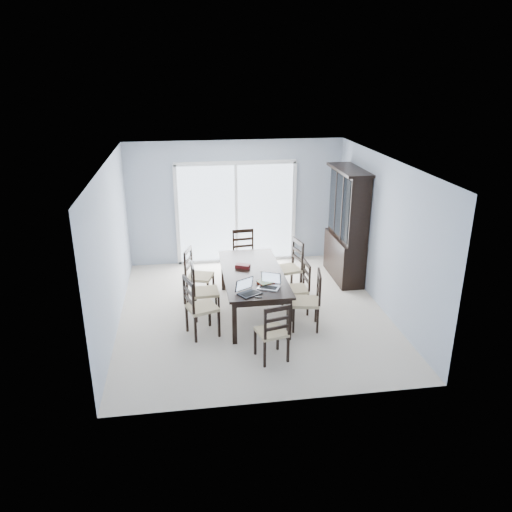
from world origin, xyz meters
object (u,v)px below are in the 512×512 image
object	(u,v)px
chair_left_near	(196,301)
game_box	(243,266)
chair_end_far	(244,250)
cell_phone	(259,297)
chair_right_near	(312,294)
laptop_dark	(250,291)
hot_tub	(210,223)
chair_left_far	(195,269)
chair_end_near	(274,327)
chair_right_mid	(301,282)
laptop_silver	(269,285)
chair_right_far	(292,261)
china_hutch	(347,226)
dining_table	(253,276)
chair_left_mid	(200,285)

from	to	relation	value
chair_left_near	game_box	bearing A→B (deg)	117.23
chair_end_far	cell_phone	xyz separation A→B (m)	(-0.09, -2.48, 0.15)
chair_right_near	laptop_dark	size ratio (longest dim) A/B	2.83
chair_left_near	hot_tub	distance (m)	4.35
chair_left_near	chair_left_far	bearing A→B (deg)	160.11
chair_right_near	chair_end_near	distance (m)	1.19
chair_right_mid	laptop_silver	size ratio (longest dim) A/B	2.66
hot_tub	chair_end_near	bearing A→B (deg)	-83.58
laptop_silver	chair_left_near	bearing A→B (deg)	-155.48
chair_right_far	china_hutch	bearing A→B (deg)	-78.36
chair_right_mid	chair_right_far	xyz separation A→B (m)	(0.02, 0.80, 0.07)
cell_phone	game_box	world-z (taller)	game_box
chair_left_far	chair_right_near	xyz separation A→B (m)	(1.81, -1.32, -0.00)
chair_left_near	laptop_silver	size ratio (longest dim) A/B	2.93
china_hutch	laptop_dark	size ratio (longest dim) A/B	5.57
chair_right_far	game_box	size ratio (longest dim) A/B	4.80
chair_right_mid	laptop_dark	world-z (taller)	chair_right_mid
chair_right_mid	hot_tub	xyz separation A→B (m)	(-1.32, 3.75, -0.03)
chair_left_near	chair_left_far	distance (m)	1.32
chair_left_far	laptop_dark	xyz separation A→B (m)	(0.79, -1.51, 0.21)
dining_table	game_box	bearing A→B (deg)	126.25
dining_table	chair_right_far	distance (m)	1.09
chair_left_mid	chair_right_near	world-z (taller)	chair_right_near
laptop_silver	hot_tub	xyz separation A→B (m)	(-0.66, 4.34, -0.29)
chair_right_near	chair_end_near	bearing A→B (deg)	150.22
china_hutch	laptop_silver	world-z (taller)	china_hutch
laptop_dark	chair_right_near	bearing A→B (deg)	-19.53
chair_end_far	game_box	xyz separation A→B (m)	(-0.19, -1.29, 0.17)
laptop_silver	chair_left_mid	bearing A→B (deg)	173.62
dining_table	chair_right_mid	xyz separation A→B (m)	(0.81, -0.09, -0.12)
chair_left_near	chair_left_mid	xyz separation A→B (m)	(0.09, 0.63, -0.02)
chair_left_mid	chair_end_far	bearing A→B (deg)	145.33
laptop_silver	dining_table	bearing A→B (deg)	127.93
china_hutch	chair_right_far	size ratio (longest dim) A/B	1.87
game_box	chair_left_far	bearing A→B (deg)	151.07
dining_table	chair_end_near	xyz separation A→B (m)	(0.08, -1.58, -0.11)
dining_table	hot_tub	size ratio (longest dim) A/B	1.07
chair_right_mid	game_box	bearing A→B (deg)	71.49
chair_left_far	chair_right_near	size ratio (longest dim) A/B	1.00
chair_left_near	laptop_dark	bearing A→B (deg)	57.54
china_hutch	chair_left_near	size ratio (longest dim) A/B	1.92
china_hutch	laptop_silver	distance (m)	2.71
chair_right_mid	china_hutch	bearing A→B (deg)	-43.96
laptop_dark	laptop_silver	world-z (taller)	same
chair_left_mid	chair_right_near	distance (m)	1.86
chair_end_far	chair_left_mid	bearing A→B (deg)	53.07
dining_table	chair_left_near	world-z (taller)	chair_left_near
cell_phone	hot_tub	xyz separation A→B (m)	(-0.46, 4.66, -0.24)
china_hutch	chair_left_mid	distance (m)	3.23
china_hutch	chair_left_far	bearing A→B (deg)	-168.53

